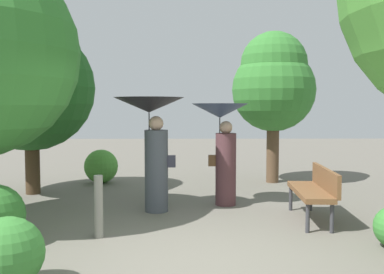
% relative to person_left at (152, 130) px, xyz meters
% --- Properties ---
extents(ground_plane, '(40.00, 40.00, 0.00)m').
position_rel_person_left_xyz_m(ground_plane, '(0.69, -2.48, -1.40)').
color(ground_plane, '#6B665B').
extents(person_left, '(1.19, 1.19, 1.95)m').
position_rel_person_left_xyz_m(person_left, '(0.00, 0.00, 0.00)').
color(person_left, '#474C56').
rests_on(person_left, ground).
extents(person_right, '(1.02, 1.02, 1.85)m').
position_rel_person_left_xyz_m(person_right, '(1.23, 0.47, -0.11)').
color(person_right, '#563338').
rests_on(person_right, ground).
extents(park_bench, '(0.58, 1.53, 0.83)m').
position_rel_person_left_xyz_m(park_bench, '(2.60, -0.66, -0.88)').
color(park_bench, '#38383D').
rests_on(park_bench, ground).
extents(tree_near_left, '(2.58, 2.58, 3.79)m').
position_rel_person_left_xyz_m(tree_near_left, '(-2.58, 1.54, 0.97)').
color(tree_near_left, '#42301E').
rests_on(tree_near_left, ground).
extents(tree_near_right, '(1.95, 1.95, 3.56)m').
position_rel_person_left_xyz_m(tree_near_right, '(2.63, 2.86, 0.98)').
color(tree_near_right, brown).
rests_on(tree_near_right, ground).
extents(bush_behind_bench, '(0.71, 0.71, 0.71)m').
position_rel_person_left_xyz_m(bush_behind_bench, '(-1.16, -3.17, -1.04)').
color(bush_behind_bench, '#387F33').
rests_on(bush_behind_bench, ground).
extents(bush_far_side, '(0.79, 0.79, 0.79)m').
position_rel_person_left_xyz_m(bush_far_side, '(-1.43, 2.80, -1.00)').
color(bush_far_side, '#4C9338').
rests_on(bush_far_side, ground).
extents(path_marker_post, '(0.12, 0.12, 0.85)m').
position_rel_person_left_xyz_m(path_marker_post, '(-0.61, -1.50, -0.97)').
color(path_marker_post, gray).
rests_on(path_marker_post, ground).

